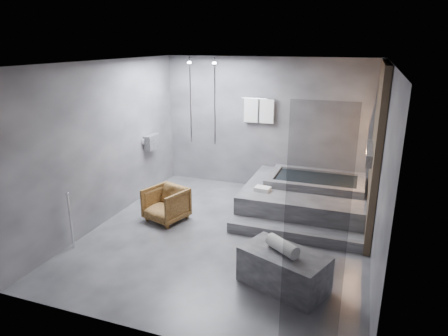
% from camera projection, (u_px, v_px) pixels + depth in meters
% --- Properties ---
extents(room, '(5.00, 5.04, 2.82)m').
position_uv_depth(room, '(257.00, 133.00, 6.23)').
color(room, '#323235').
rests_on(room, ground).
extents(tub_deck, '(2.20, 2.00, 0.50)m').
position_uv_depth(tub_deck, '(305.00, 199.00, 7.55)').
color(tub_deck, '#37373A').
rests_on(tub_deck, ground).
extents(tub_step, '(2.20, 0.36, 0.18)m').
position_uv_depth(tub_step, '(294.00, 233.00, 6.54)').
color(tub_step, '#37373A').
rests_on(tub_step, ground).
extents(concrete_bench, '(1.26, 0.98, 0.50)m').
position_uv_depth(concrete_bench, '(284.00, 269.00, 5.21)').
color(concrete_bench, '#39393B').
rests_on(concrete_bench, ground).
extents(driftwood_chair, '(0.82, 0.84, 0.61)m').
position_uv_depth(driftwood_chair, '(166.00, 204.00, 7.16)').
color(driftwood_chair, '#432910').
rests_on(driftwood_chair, ground).
extents(rolled_towel, '(0.49, 0.42, 0.17)m').
position_uv_depth(rolled_towel, '(282.00, 246.00, 5.12)').
color(rolled_towel, white).
rests_on(rolled_towel, concrete_bench).
extents(deck_towel, '(0.29, 0.22, 0.07)m').
position_uv_depth(deck_towel, '(263.00, 189.00, 7.24)').
color(deck_towel, white).
rests_on(deck_towel, tub_deck).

